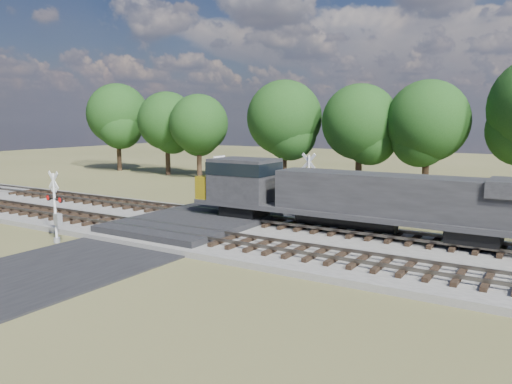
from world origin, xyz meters
The scene contains 10 objects.
ground centered at (0.00, 0.00, 0.00)m, with size 160.00×160.00×0.00m, color #484826.
ballast_bed centered at (10.00, 0.50, 0.15)m, with size 140.00×10.00×0.30m, color gray.
road centered at (0.00, 0.00, 0.04)m, with size 7.00×60.00×0.08m, color black.
crossing_panel centered at (0.00, 0.50, 0.32)m, with size 7.00×9.00×0.62m, color #262628.
track_near centered at (3.12, -2.00, 0.41)m, with size 140.00×2.60×0.33m.
track_far centered at (3.12, 3.00, 0.41)m, with size 140.00×2.60×0.33m.
crossing_signal_near centered at (-3.90, -5.80, 1.55)m, with size 1.50×0.35×3.73m.
crossing_signal_far centered at (4.48, 6.32, 1.78)m, with size 1.71×0.45×4.27m.
equipment_shed centered at (9.48, 10.61, 1.30)m, with size 4.46×4.46×2.57m.
treeline centered at (7.13, 20.46, 6.54)m, with size 81.36×10.79×11.08m.
Camera 1 is at (18.04, -21.81, 6.30)m, focal length 35.00 mm.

